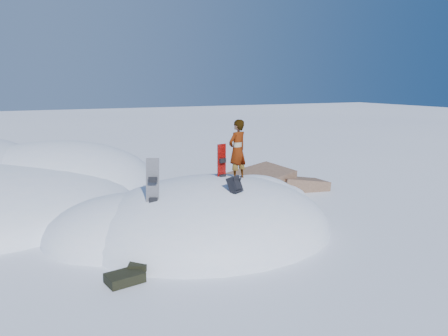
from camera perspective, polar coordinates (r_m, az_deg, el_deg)
name	(u,v)px	position (r m, az deg, el deg)	size (l,w,h in m)	color
ground	(210,231)	(12.39, -1.85, -8.17)	(120.00, 120.00, 0.00)	white
snow_mound	(201,229)	(12.54, -3.02, -7.95)	(8.00, 6.00, 3.00)	silver
rock_outcrop	(268,192)	(16.60, 5.80, -3.16)	(4.68, 4.41, 1.68)	brown
snowboard_red	(222,170)	(12.32, -0.28, -0.29)	(0.29, 0.18, 1.53)	red
snowboard_dark	(153,192)	(10.86, -9.29, -3.12)	(0.44, 0.45, 1.69)	black
backpack	(235,185)	(11.01, 1.45, -2.20)	(0.42, 0.48, 0.50)	black
gear_pile	(127,276)	(9.59, -12.56, -13.58)	(0.99, 0.76, 0.26)	black
person	(237,150)	(12.23, 1.76, 2.36)	(0.63, 0.41, 1.71)	slate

